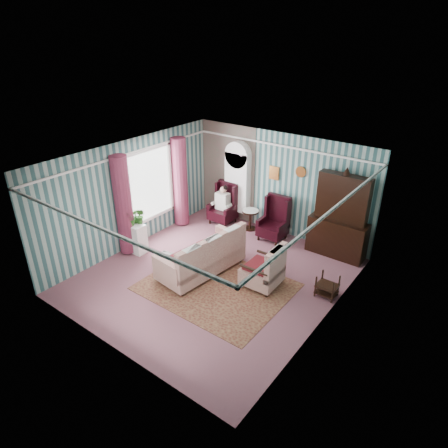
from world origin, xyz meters
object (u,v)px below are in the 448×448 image
Objects in this scene: bookcase at (237,187)px; coffee_table at (173,266)px; floral_armchair at (262,265)px; nest_table at (327,286)px; dresser_hutch at (340,214)px; seated_woman at (223,205)px; sofa at (201,252)px; round_side_table at (250,220)px; wingback_left at (223,204)px; plant_stand at (136,238)px; wingback_right at (273,219)px.

bookcase reaches higher than coffee_table.
nest_table is at bearing -70.84° from floral_armchair.
dresser_hutch reaches higher than seated_woman.
coffee_table is (0.69, -2.90, -0.40)m from seated_woman.
floral_armchair reaches higher than nest_table.
floral_armchair is (2.44, -2.46, -0.58)m from bookcase.
round_side_table is at bearing 13.18° from sofa.
coffee_table is (0.69, -2.90, -0.44)m from wingback_left.
plant_stand reaches higher than nest_table.
wingback_left is 4.37m from nest_table.
dresser_hutch is 2.11m from nest_table.
dresser_hutch is 4.35m from coffee_table.
dresser_hutch reaches higher than coffee_table.
plant_stand is at bearing 104.75° from sofa.
wingback_left is at bearing -122.66° from bookcase.
wingback_left is (-3.50, -0.27, -0.55)m from dresser_hutch.
coffee_table is (1.49, -0.15, -0.21)m from plant_stand.
bookcase is 2.51× the size of coffee_table.
sofa reaches higher than plant_stand.
dresser_hutch reaches higher than nest_table.
nest_table reaches higher than coffee_table.
round_side_table is 3.36m from plant_stand.
seated_woman is at bearing 51.13° from floral_armchair.
floral_armchair is at bearing -45.22° from bookcase.
nest_table is (3.82, -1.94, -0.85)m from bookcase.
round_side_table is at bearing 169.99° from wingback_right.
wingback_left is (-0.25, -0.39, -0.50)m from bookcase.
round_side_table is 2.64m from sofa.
bookcase is at bearing 159.73° from round_side_table.
seated_woman is 2.19× the size of nest_table.
seated_woman is 0.53× the size of sofa.
plant_stand is at bearing -106.22° from seated_woman.
wingback_left is 0.04m from seated_woman.
wingback_left is 1.17× the size of floral_armchair.
round_side_table is at bearing 9.46° from wingback_left.
wingback_left reaches higher than nest_table.
dresser_hutch is at bearing 107.39° from nest_table.
dresser_hutch is at bearing 35.08° from plant_stand.
wingback_left is 1.40× the size of coffee_table.
bookcase is at bearing 177.89° from dresser_hutch.
coffee_table is at bearing -76.70° from seated_woman.
dresser_hutch is (3.25, -0.12, 0.06)m from bookcase.
seated_woman is 2.74m from sofa.
dresser_hutch is at bearing -20.49° from floral_armchair.
round_side_table is at bearing 9.46° from seated_woman.
wingback_right is at bearing -171.23° from dresser_hutch.
round_side_table is 0.56× the size of floral_armchair.
plant_stand is (-1.05, -3.14, -0.72)m from bookcase.
wingback_left is 2.74m from sofa.
nest_table is at bearing -72.61° from dresser_hutch.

